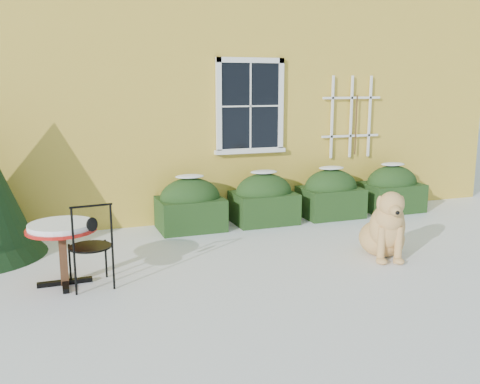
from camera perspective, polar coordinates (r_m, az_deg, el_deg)
name	(u,v)px	position (r m, az deg, el deg)	size (l,w,h in m)	color
ground	(268,279)	(6.65, 2.99, -9.24)	(80.00, 80.00, 0.00)	white
house	(151,46)	(12.98, -9.44, 15.13)	(12.40, 8.40, 6.40)	yellow
hedge_row	(298,197)	(9.44, 6.20, -0.52)	(4.95, 0.80, 0.91)	black
bistro_table	(62,234)	(6.61, -18.49, -4.22)	(0.81, 0.81, 0.76)	black
patio_chair_near	(91,245)	(6.47, -15.63, -5.47)	(0.50, 0.49, 1.03)	black
dog	(385,229)	(7.58, 15.25, -3.88)	(0.82, 1.06, 0.99)	tan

